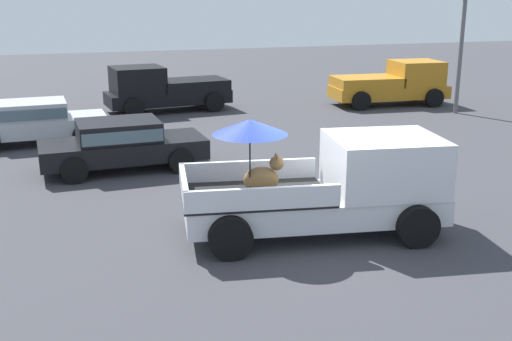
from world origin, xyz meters
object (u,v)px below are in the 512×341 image
Objects in this scene: pickup_truck_main at (334,184)px; parked_sedan_near at (121,142)px; pickup_truck_red at (394,84)px; motel_sign at (464,17)px; parked_sedan_far at (34,120)px; pickup_truck_far at (163,89)px.

pickup_truck_main reaches higher than parked_sedan_near.
motel_sign is (1.38, -2.45, 2.78)m from pickup_truck_red.
pickup_truck_red is 0.95× the size of motel_sign.
parked_sedan_near is 4.48m from parked_sedan_far.
motel_sign is (9.84, 10.04, 2.67)m from pickup_truck_main.
parked_sedan_near is at bearing 66.86° from pickup_truck_far.
pickup_truck_far is (-0.98, 13.93, -0.11)m from pickup_truck_main.
motel_sign is at bearing 154.20° from pickup_truck_far.
motel_sign reaches higher than pickup_truck_main.
pickup_truck_red is 3.96m from motel_sign.
motel_sign reaches higher than pickup_truck_red.
pickup_truck_main is 1.21× the size of parked_sedan_near.
pickup_truck_main is 1.21× the size of parked_sedan_far.
pickup_truck_main is at bearing -119.47° from pickup_truck_red.
parked_sedan_near is (-11.92, -6.62, -0.13)m from pickup_truck_red.
pickup_truck_far is at bearing 38.95° from parked_sedan_far.
pickup_truck_red is 9.55m from pickup_truck_far.
parked_sedan_near is at bearing -61.96° from parked_sedan_far.
pickup_truck_far is 8.44m from parked_sedan_near.
motel_sign is (15.58, 0.31, 2.92)m from parked_sedan_far.
parked_sedan_far is 15.85m from motel_sign.
pickup_truck_red is at bearing 165.32° from pickup_truck_far.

